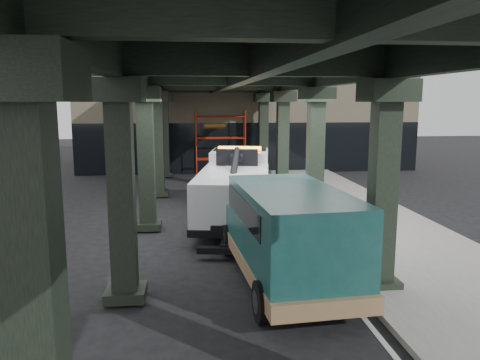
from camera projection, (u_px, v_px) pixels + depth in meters
ground at (251, 244)px, 15.02m from camera, size 90.00×90.00×0.00m
sidewalk at (363, 222)px, 17.44m from camera, size 5.00×40.00×0.15m
lane_stripe at (289, 226)px, 17.16m from camera, size 0.12×38.00×0.01m
viaduct at (232, 74)px, 16.03m from camera, size 7.40×32.00×6.40m
building at (243, 109)px, 34.18m from camera, size 22.00×10.00×8.00m
scaffolding at (220, 141)px, 29.03m from camera, size 3.08×0.88×4.00m
tow_truck at (237, 184)px, 18.08m from camera, size 3.64×8.74×2.79m
towed_van at (287, 232)px, 11.53m from camera, size 2.84×6.23×2.46m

